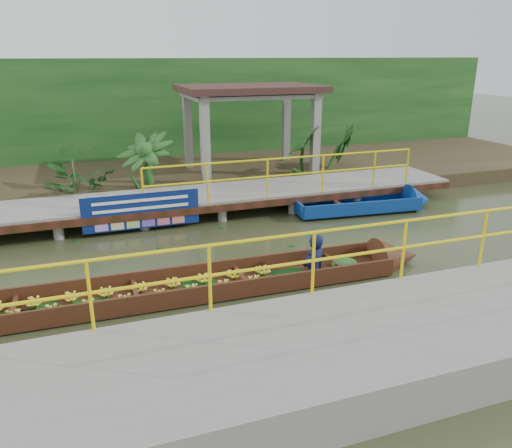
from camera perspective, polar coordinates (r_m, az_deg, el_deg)
name	(u,v)px	position (r m, az deg, el deg)	size (l,w,h in m)	color
ground	(212,265)	(10.39, -5.08, -4.66)	(80.00, 80.00, 0.00)	#2C2F17
land_strip	(155,176)	(17.35, -11.47, 5.44)	(30.00, 8.00, 0.45)	#342B1A
far_dock	(179,200)	(13.40, -8.81, 2.78)	(16.00, 2.06, 1.66)	gray
near_dock	(361,350)	(7.15, 11.92, -13.96)	(18.00, 2.40, 1.73)	gray
pavilion	(250,98)	(16.49, -0.74, 14.26)	(4.40, 3.00, 3.00)	gray
foliage_backdrop	(142,115)	(19.51, -12.95, 12.09)	(30.00, 0.80, 4.00)	#143E14
vendor_boat	(203,282)	(9.18, -6.03, -6.57)	(9.65, 1.17, 1.99)	#39180F
moored_blue_boat	(388,203)	(14.48, 14.82, 2.32)	(4.10, 1.39, 0.96)	navy
blue_banner	(142,211)	(12.32, -12.94, 1.49)	(2.79, 0.04, 0.87)	navy
tropical_plants	(135,160)	(14.91, -13.65, 7.10)	(14.26, 1.26, 1.57)	#143E14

